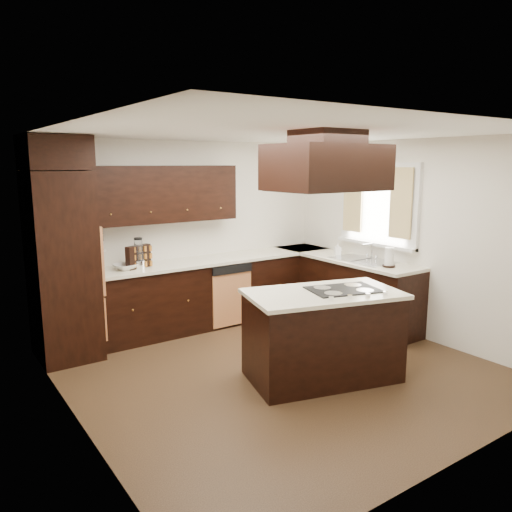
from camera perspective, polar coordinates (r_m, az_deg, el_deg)
name	(u,v)px	position (r m, az deg, el deg)	size (l,w,h in m)	color
floor	(280,370)	(5.54, 2.75, -12.94)	(4.20, 4.20, 0.02)	#513720
ceiling	(282,131)	(5.09, 3.01, 14.05)	(4.20, 4.20, 0.02)	white
wall_back	(188,233)	(6.94, -7.81, 2.60)	(4.20, 0.02, 2.50)	beige
wall_front	(466,302)	(3.77, 22.89, -4.86)	(4.20, 0.02, 2.50)	beige
wall_left	(72,284)	(4.25, -20.31, -3.00)	(0.02, 4.20, 2.50)	beige
wall_right	(412,239)	(6.66, 17.44, 1.87)	(0.02, 4.20, 2.50)	beige
oven_column	(63,266)	(5.99, -21.24, -1.13)	(0.65, 0.75, 2.12)	black
wall_oven_face	(94,258)	(6.07, -18.07, -0.21)	(0.05, 0.62, 0.78)	#CF814C
base_cabinets_back	(202,294)	(6.85, -6.20, -4.39)	(2.93, 0.60, 0.88)	black
base_cabinets_right	(343,290)	(7.17, 9.87, -3.80)	(0.60, 2.40, 0.88)	black
countertop_back	(202,262)	(6.73, -6.21, -0.63)	(2.93, 0.63, 0.04)	beige
countertop_right	(343,258)	(7.06, 9.90, -0.20)	(0.63, 2.40, 0.04)	beige
upper_cabinets	(163,194)	(6.54, -10.59, 6.97)	(2.00, 0.34, 0.72)	black
dishwasher_front	(232,299)	(6.75, -2.79, -4.94)	(0.60, 0.05, 0.72)	#CF814C
window_frame	(378,205)	(6.93, 13.82, 5.71)	(0.06, 1.32, 1.12)	silver
window_pane	(380,205)	(6.95, 13.98, 5.72)	(0.00, 1.20, 1.00)	white
curtain_left	(401,203)	(6.61, 16.23, 5.81)	(0.02, 0.34, 0.90)	beige
curtain_right	(353,199)	(7.17, 11.00, 6.37)	(0.02, 0.34, 0.90)	beige
sink_rim	(362,260)	(6.83, 12.05, -0.44)	(0.52, 0.84, 0.01)	silver
island	(322,337)	(5.23, 7.61, -9.18)	(1.49, 0.81, 0.88)	black
island_top	(324,294)	(5.10, 7.73, -4.30)	(1.54, 0.86, 0.04)	beige
cooktop	(343,289)	(5.20, 9.95, -3.79)	(0.70, 0.47, 0.01)	black
range_hood	(327,167)	(4.73, 8.09, 9.99)	(1.05, 0.72, 0.42)	black
hood_duct	(328,137)	(4.73, 8.17, 13.31)	(0.55, 0.50, 0.13)	black
blender_base	(139,264)	(6.32, -13.21, -0.93)	(0.15, 0.15, 0.10)	silver
blender_pitcher	(139,250)	(6.29, -13.28, 0.67)	(0.13, 0.13, 0.26)	silver
spice_rack	(138,257)	(6.33, -13.29, -0.08)	(0.34, 0.09, 0.28)	black
mixing_bowl	(126,267)	(6.29, -14.67, -1.19)	(0.29, 0.29, 0.07)	silver
soap_bottle	(338,249)	(7.13, 9.30, 0.80)	(0.08, 0.08, 0.18)	silver
paper_towel	(389,257)	(6.44, 14.98, -0.15)	(0.11, 0.11, 0.25)	silver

